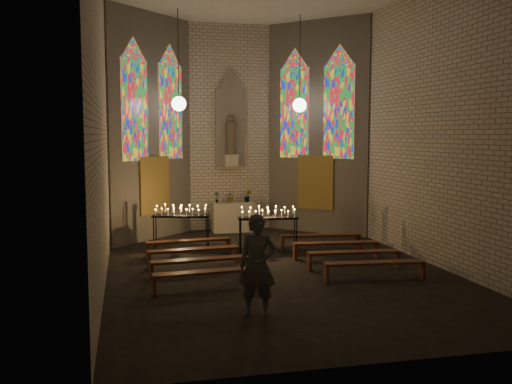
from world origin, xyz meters
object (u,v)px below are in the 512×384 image
aisle_flower_pot (252,248)px  votive_stand_right (268,215)px  visitor (258,265)px  altar (233,217)px  votive_stand_left (181,213)px

aisle_flower_pot → votive_stand_right: size_ratio=0.21×
aisle_flower_pot → visitor: 5.36m
votive_stand_right → altar: bearing=101.2°
votive_stand_right → visitor: 5.64m
altar → visitor: (-1.22, -8.93, 0.43)m
altar → votive_stand_left: size_ratio=0.83×
aisle_flower_pot → votive_stand_left: bearing=144.8°
votive_stand_left → aisle_flower_pot: bearing=-19.5°
altar → aisle_flower_pot: bearing=-92.7°
aisle_flower_pot → votive_stand_right: votive_stand_right is taller
altar → votive_stand_left: bearing=-129.1°
aisle_flower_pot → votive_stand_left: votive_stand_left is taller
altar → votive_stand_right: (0.33, -3.52, 0.55)m
altar → visitor: size_ratio=0.76×
altar → visitor: visitor is taller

